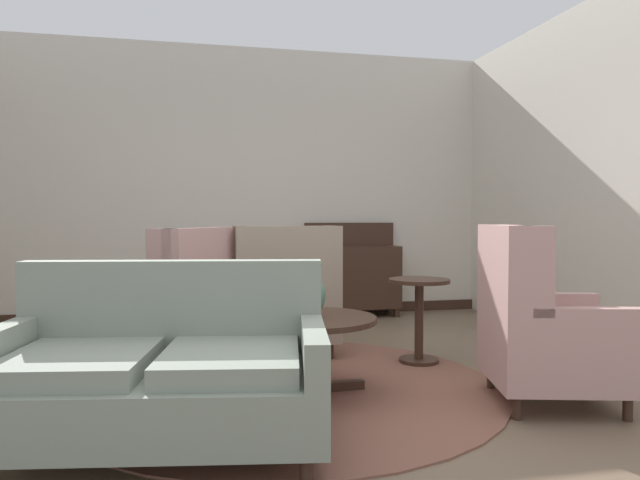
{
  "coord_description": "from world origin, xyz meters",
  "views": [
    {
      "loc": [
        -0.64,
        -3.63,
        1.16
      ],
      "look_at": [
        0.3,
        0.51,
        1.0
      ],
      "focal_mm": 33.05,
      "sensor_mm": 36.0,
      "label": 1
    }
  ],
  "objects_px": {
    "porcelain_vase": "(314,294)",
    "armchair_near_sideboard": "(540,329)",
    "armchair_near_window": "(283,302)",
    "settee": "(161,374)",
    "armchair_foreground_right": "(172,313)",
    "coffee_table": "(311,331)",
    "sideboard": "(353,276)",
    "side_table": "(419,313)"
  },
  "relations": [
    {
      "from": "sideboard",
      "to": "armchair_foreground_right",
      "type": "bearing_deg",
      "value": -133.61
    },
    {
      "from": "armchair_near_window",
      "to": "armchair_near_sideboard",
      "type": "distance_m",
      "value": 2.11
    },
    {
      "from": "armchair_near_window",
      "to": "sideboard",
      "type": "bearing_deg",
      "value": -124.76
    },
    {
      "from": "porcelain_vase",
      "to": "armchair_near_window",
      "type": "xyz_separation_m",
      "value": [
        -0.02,
        1.15,
        -0.22
      ]
    },
    {
      "from": "porcelain_vase",
      "to": "settee",
      "type": "distance_m",
      "value": 1.21
    },
    {
      "from": "side_table",
      "to": "sideboard",
      "type": "bearing_deg",
      "value": 87.56
    },
    {
      "from": "armchair_near_window",
      "to": "armchair_foreground_right",
      "type": "relative_size",
      "value": 0.94
    },
    {
      "from": "porcelain_vase",
      "to": "sideboard",
      "type": "relative_size",
      "value": 0.32
    },
    {
      "from": "armchair_near_sideboard",
      "to": "sideboard",
      "type": "distance_m",
      "value": 3.37
    },
    {
      "from": "armchair_foreground_right",
      "to": "sideboard",
      "type": "distance_m",
      "value": 2.9
    },
    {
      "from": "porcelain_vase",
      "to": "settee",
      "type": "bearing_deg",
      "value": -142.3
    },
    {
      "from": "armchair_near_sideboard",
      "to": "side_table",
      "type": "relative_size",
      "value": 1.65
    },
    {
      "from": "settee",
      "to": "armchair_near_window",
      "type": "relative_size",
      "value": 1.6
    },
    {
      "from": "coffee_table",
      "to": "sideboard",
      "type": "distance_m",
      "value": 3.06
    },
    {
      "from": "coffee_table",
      "to": "settee",
      "type": "distance_m",
      "value": 1.2
    },
    {
      "from": "armchair_near_sideboard",
      "to": "armchair_near_window",
      "type": "bearing_deg",
      "value": 54.86
    },
    {
      "from": "armchair_near_window",
      "to": "armchair_near_sideboard",
      "type": "bearing_deg",
      "value": 127.65
    },
    {
      "from": "settee",
      "to": "sideboard",
      "type": "distance_m",
      "value": 4.14
    },
    {
      "from": "settee",
      "to": "side_table",
      "type": "height_order",
      "value": "settee"
    },
    {
      "from": "settee",
      "to": "armchair_near_window",
      "type": "distance_m",
      "value": 2.09
    },
    {
      "from": "settee",
      "to": "armchair_foreground_right",
      "type": "distance_m",
      "value": 1.52
    },
    {
      "from": "coffee_table",
      "to": "side_table",
      "type": "relative_size",
      "value": 1.27
    },
    {
      "from": "porcelain_vase",
      "to": "sideboard",
      "type": "bearing_deg",
      "value": 69.4
    },
    {
      "from": "coffee_table",
      "to": "porcelain_vase",
      "type": "bearing_deg",
      "value": -78.79
    },
    {
      "from": "armchair_near_sideboard",
      "to": "armchair_foreground_right",
      "type": "height_order",
      "value": "armchair_near_sideboard"
    },
    {
      "from": "armchair_near_window",
      "to": "armchair_near_sideboard",
      "type": "relative_size",
      "value": 0.98
    },
    {
      "from": "porcelain_vase",
      "to": "coffee_table",
      "type": "bearing_deg",
      "value": 101.21
    },
    {
      "from": "settee",
      "to": "armchair_foreground_right",
      "type": "height_order",
      "value": "armchair_foreground_right"
    },
    {
      "from": "porcelain_vase",
      "to": "armchair_near_window",
      "type": "distance_m",
      "value": 1.17
    },
    {
      "from": "coffee_table",
      "to": "armchair_near_sideboard",
      "type": "relative_size",
      "value": 0.77
    },
    {
      "from": "porcelain_vase",
      "to": "armchair_near_sideboard",
      "type": "relative_size",
      "value": 0.32
    },
    {
      "from": "armchair_near_window",
      "to": "armchair_foreground_right",
      "type": "height_order",
      "value": "armchair_near_window"
    },
    {
      "from": "coffee_table",
      "to": "armchair_near_window",
      "type": "height_order",
      "value": "armchair_near_window"
    },
    {
      "from": "settee",
      "to": "coffee_table",
      "type": "bearing_deg",
      "value": 49.45
    },
    {
      "from": "armchair_foreground_right",
      "to": "sideboard",
      "type": "height_order",
      "value": "sideboard"
    },
    {
      "from": "sideboard",
      "to": "side_table",
      "type": "bearing_deg",
      "value": -92.44
    },
    {
      "from": "coffee_table",
      "to": "armchair_near_window",
      "type": "xyz_separation_m",
      "value": [
        -0.01,
        1.11,
        0.04
      ]
    },
    {
      "from": "settee",
      "to": "armchair_near_sideboard",
      "type": "distance_m",
      "value": 2.28
    },
    {
      "from": "settee",
      "to": "side_table",
      "type": "relative_size",
      "value": 2.59
    },
    {
      "from": "settee",
      "to": "armchair_near_sideboard",
      "type": "height_order",
      "value": "armchair_near_sideboard"
    },
    {
      "from": "armchair_near_window",
      "to": "side_table",
      "type": "xyz_separation_m",
      "value": [
        1.01,
        -0.51,
        -0.05
      ]
    },
    {
      "from": "porcelain_vase",
      "to": "armchair_near_sideboard",
      "type": "height_order",
      "value": "armchair_near_sideboard"
    }
  ]
}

